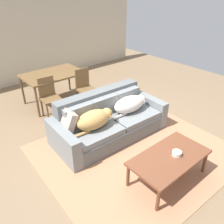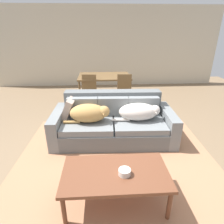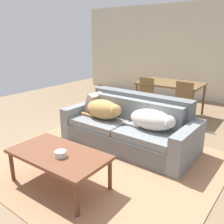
# 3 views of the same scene
# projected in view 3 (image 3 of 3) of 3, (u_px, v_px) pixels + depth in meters

# --- Properties ---
(ground_plane) EXTENTS (10.00, 10.00, 0.00)m
(ground_plane) POSITION_uv_depth(u_px,v_px,m) (125.00, 148.00, 4.07)
(ground_plane) COLOR #81674C
(back_partition) EXTENTS (8.00, 0.12, 2.70)m
(back_partition) POSITION_uv_depth(u_px,v_px,m) (203.00, 53.00, 6.76)
(back_partition) COLOR beige
(back_partition) RESTS_ON ground
(area_rug) EXTENTS (3.29, 2.96, 0.01)m
(area_rug) POSITION_uv_depth(u_px,v_px,m) (103.00, 161.00, 3.61)
(area_rug) COLOR #B07855
(area_rug) RESTS_ON ground
(couch) EXTENTS (2.27, 1.07, 0.84)m
(couch) POSITION_uv_depth(u_px,v_px,m) (130.00, 127.00, 4.11)
(couch) COLOR slate
(couch) RESTS_ON ground
(dog_on_left_cushion) EXTENTS (0.83, 0.39, 0.33)m
(dog_on_left_cushion) POSITION_uv_depth(u_px,v_px,m) (104.00, 110.00, 4.14)
(dog_on_left_cushion) COLOR tan
(dog_on_left_cushion) RESTS_ON couch
(dog_on_right_cushion) EXTENTS (0.87, 0.41, 0.31)m
(dog_on_right_cushion) POSITION_uv_depth(u_px,v_px,m) (152.00, 120.00, 3.67)
(dog_on_right_cushion) COLOR beige
(dog_on_right_cushion) RESTS_ON couch
(throw_pillow_by_left_arm) EXTENTS (0.31, 0.41, 0.40)m
(throw_pillow_by_left_arm) POSITION_uv_depth(u_px,v_px,m) (95.00, 103.00, 4.55)
(throw_pillow_by_left_arm) COLOR #B9A191
(throw_pillow_by_left_arm) RESTS_ON couch
(coffee_table) EXTENTS (1.23, 0.67, 0.45)m
(coffee_table) POSITION_uv_depth(u_px,v_px,m) (58.00, 156.00, 2.93)
(coffee_table) COLOR brown
(coffee_table) RESTS_ON ground
(bowl_on_coffee_table) EXTENTS (0.14, 0.14, 0.07)m
(bowl_on_coffee_table) POSITION_uv_depth(u_px,v_px,m) (61.00, 154.00, 2.81)
(bowl_on_coffee_table) COLOR silver
(bowl_on_coffee_table) RESTS_ON coffee_table
(dining_table) EXTENTS (1.41, 0.94, 0.77)m
(dining_table) POSITION_uv_depth(u_px,v_px,m) (171.00, 85.00, 5.57)
(dining_table) COLOR brown
(dining_table) RESTS_ON ground
(dining_chair_near_left) EXTENTS (0.43, 0.43, 0.91)m
(dining_chair_near_left) POSITION_uv_depth(u_px,v_px,m) (143.00, 96.00, 5.43)
(dining_chair_near_left) COLOR brown
(dining_chair_near_left) RESTS_ON ground
(dining_chair_near_right) EXTENTS (0.43, 0.43, 0.92)m
(dining_chair_near_right) POSITION_uv_depth(u_px,v_px,m) (181.00, 103.00, 4.88)
(dining_chair_near_right) COLOR brown
(dining_chair_near_right) RESTS_ON ground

